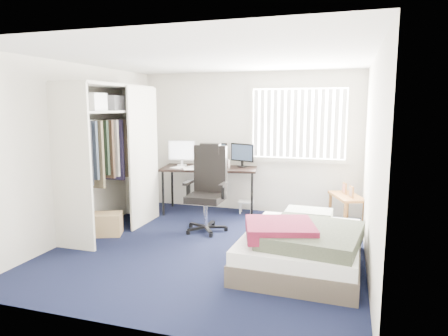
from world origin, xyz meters
TOP-DOWN VIEW (x-y plane):
  - ground at (0.00, 0.00)m, footprint 4.20×4.20m
  - room_shell at (0.00, 0.00)m, footprint 4.20×4.20m
  - window_assembly at (0.90, 2.04)m, footprint 1.72×0.09m
  - closet at (-1.67, 0.27)m, footprint 0.64×1.84m
  - desk at (-0.61, 1.75)m, footprint 1.78×1.07m
  - office_chair at (-0.30, 0.75)m, footprint 0.64×0.63m
  - footstool at (0.03, 1.85)m, footprint 0.29×0.25m
  - nightstand at (1.75, 1.53)m, footprint 0.62×0.83m
  - bed at (1.26, -0.29)m, footprint 1.42×1.84m
  - pine_box at (-1.65, 0.05)m, footprint 0.53×0.46m

SIDE VIEW (x-z plane):
  - ground at x=0.00m, z-range 0.00..0.00m
  - pine_box at x=-1.65m, z-range 0.00..0.33m
  - footstool at x=0.03m, z-range 0.06..0.28m
  - bed at x=1.26m, z-range -0.04..0.56m
  - nightstand at x=1.75m, z-range 0.10..0.79m
  - office_chair at x=-0.30m, z-range -0.15..1.17m
  - desk at x=-0.61m, z-range 0.20..1.48m
  - closet at x=-1.67m, z-range 0.24..2.46m
  - room_shell at x=0.00m, z-range -0.59..3.61m
  - window_assembly at x=0.90m, z-range 0.94..2.26m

